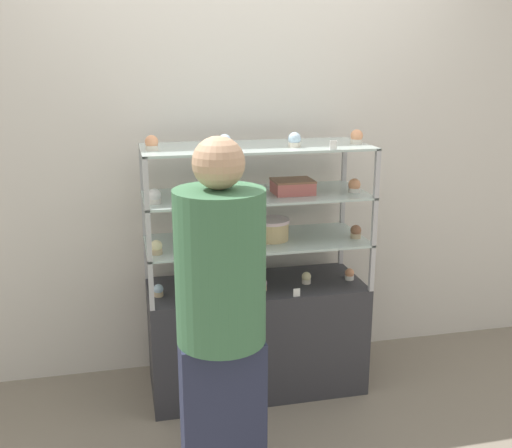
{
  "coord_description": "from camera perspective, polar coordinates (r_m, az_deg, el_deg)",
  "views": [
    {
      "loc": [
        -0.69,
        -3.0,
        1.8
      ],
      "look_at": [
        0.0,
        0.0,
        0.96
      ],
      "focal_mm": 42.0,
      "sensor_mm": 36.0,
      "label": 1
    }
  ],
  "objects": [
    {
      "name": "ground_plane",
      "position": [
        3.56,
        0.0,
        -15.07
      ],
      "size": [
        20.0,
        20.0,
        0.0
      ],
      "primitive_type": "plane",
      "color": "gray"
    },
    {
      "name": "back_wall",
      "position": [
        3.49,
        -1.42,
        7.04
      ],
      "size": [
        8.0,
        0.05,
        2.6
      ],
      "color": "silver",
      "rests_on": "ground_plane"
    },
    {
      "name": "display_base",
      "position": [
        3.42,
        0.0,
        -10.59
      ],
      "size": [
        1.17,
        0.48,
        0.62
      ],
      "color": "#333338",
      "rests_on": "ground_plane"
    },
    {
      "name": "display_riser_lower",
      "position": [
        3.22,
        0.0,
        -1.79
      ],
      "size": [
        1.17,
        0.48,
        0.25
      ],
      "color": "#B7B7BC",
      "rests_on": "display_base"
    },
    {
      "name": "display_riser_middle",
      "position": [
        3.15,
        0.0,
        2.62
      ],
      "size": [
        1.17,
        0.48,
        0.25
      ],
      "color": "#B7B7BC",
      "rests_on": "display_riser_lower"
    },
    {
      "name": "display_riser_upper",
      "position": [
        3.1,
        0.0,
        7.19
      ],
      "size": [
        1.17,
        0.48,
        0.25
      ],
      "color": "#B7B7BC",
      "rests_on": "display_riser_middle"
    },
    {
      "name": "layer_cake_centerpiece",
      "position": [
        3.2,
        1.46,
        -0.5
      ],
      "size": [
        0.19,
        0.19,
        0.11
      ],
      "color": "#DBBC84",
      "rests_on": "display_riser_lower"
    },
    {
      "name": "sheet_cake_frosted",
      "position": [
        3.16,
        3.51,
        3.6
      ],
      "size": [
        0.21,
        0.18,
        0.07
      ],
      "color": "#C66660",
      "rests_on": "display_riser_middle"
    },
    {
      "name": "cupcake_0",
      "position": [
        3.16,
        -9.28,
        -6.26
      ],
      "size": [
        0.05,
        0.05,
        0.07
      ],
      "color": "#CCB28C",
      "rests_on": "display_base"
    },
    {
      "name": "cupcake_1",
      "position": [
        3.14,
        -4.39,
        -6.3
      ],
      "size": [
        0.05,
        0.05,
        0.07
      ],
      "color": "beige",
      "rests_on": "display_base"
    },
    {
      "name": "cupcake_2",
      "position": [
        3.2,
        0.6,
        -5.8
      ],
      "size": [
        0.05,
        0.05,
        0.07
      ],
      "color": "#CCB28C",
      "rests_on": "display_base"
    },
    {
      "name": "cupcake_3",
      "position": [
        3.31,
        4.82,
        -5.14
      ],
      "size": [
        0.05,
        0.05,
        0.07
      ],
      "color": "beige",
      "rests_on": "display_base"
    },
    {
      "name": "cupcake_4",
      "position": [
        3.39,
        8.9,
        -4.75
      ],
      "size": [
        0.05,
        0.05,
        0.07
      ],
      "color": "white",
      "rests_on": "display_base"
    },
    {
      "name": "price_tag_0",
      "position": [
        3.13,
        3.9,
        -6.53
      ],
      "size": [
        0.04,
        0.0,
        0.04
      ],
      "color": "white",
      "rests_on": "display_base"
    },
    {
      "name": "cupcake_5",
      "position": [
        3.01,
        -9.45,
        -2.22
      ],
      "size": [
        0.06,
        0.06,
        0.07
      ],
      "color": "#CCB28C",
      "rests_on": "display_riser_lower"
    },
    {
      "name": "cupcake_6",
      "position": [
        3.06,
        -2.78,
        -1.72
      ],
      "size": [
        0.06,
        0.06,
        0.07
      ],
      "color": "beige",
      "rests_on": "display_riser_lower"
    },
    {
      "name": "cupcake_7",
      "position": [
        3.28,
        9.49,
        -0.74
      ],
      "size": [
        0.06,
        0.06,
        0.07
      ],
      "color": "#CCB28C",
      "rests_on": "display_riser_lower"
    },
    {
      "name": "price_tag_1",
      "position": [
        2.99,
        -0.02,
        -2.38
      ],
      "size": [
        0.04,
        0.0,
        0.04
      ],
      "color": "white",
      "rests_on": "display_riser_lower"
    },
    {
      "name": "cupcake_8",
      "position": [
        2.97,
        -9.65,
        2.58
      ],
      "size": [
        0.07,
        0.07,
        0.07
      ],
      "color": "white",
      "rests_on": "display_riser_middle"
    },
    {
      "name": "cupcake_9",
      "position": [
        3.02,
        -4.34,
        2.98
      ],
      "size": [
        0.07,
        0.07,
        0.07
      ],
      "color": "beige",
      "rests_on": "display_riser_middle"
    },
    {
      "name": "cupcake_10",
      "position": [
        3.03,
        0.2,
        3.07
      ],
      "size": [
        0.07,
        0.07,
        0.07
      ],
      "color": "#CCB28C",
      "rests_on": "display_riser_middle"
    },
    {
      "name": "cupcake_11",
      "position": [
        3.22,
        9.35,
        3.6
      ],
      "size": [
        0.07,
        0.07,
        0.07
      ],
      "color": "white",
      "rests_on": "display_riser_middle"
    },
    {
      "name": "price_tag_2",
      "position": [
        2.88,
        -5.0,
        2.1
      ],
      "size": [
        0.04,
        0.0,
        0.04
      ],
      "color": "white",
      "rests_on": "display_riser_middle"
    },
    {
      "name": "cupcake_12",
      "position": [
        2.97,
        -9.91,
        7.58
      ],
      "size": [
        0.06,
        0.06,
        0.08
      ],
      "color": "beige",
      "rests_on": "display_riser_upper"
    },
    {
      "name": "cupcake_13",
      "position": [
        2.96,
        -3.0,
        7.76
      ],
      "size": [
        0.06,
        0.06,
        0.08
      ],
      "color": "beige",
      "rests_on": "display_riser_upper"
    },
    {
      "name": "cupcake_14",
      "position": [
        3.05,
        3.69,
        7.97
      ],
      "size": [
        0.06,
        0.06,
        0.08
      ],
      "color": "beige",
      "rests_on": "display_riser_upper"
    },
    {
      "name": "cupcake_15",
      "position": [
        3.21,
        9.57,
        8.16
      ],
      "size": [
        0.06,
        0.06,
        0.08
      ],
      "color": "beige",
      "rests_on": "display_riser_upper"
    },
    {
      "name": "price_tag_3",
      "position": [
        2.99,
        7.37,
        7.46
      ],
      "size": [
        0.04,
        0.0,
        0.04
      ],
      "color": "white",
      "rests_on": "display_riser_upper"
    },
    {
      "name": "customer_figure",
      "position": [
        2.42,
        -3.35,
        -8.67
      ],
      "size": [
        0.36,
        0.36,
        1.53
      ],
      "color": "#282D47",
      "rests_on": "ground_plane"
    }
  ]
}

